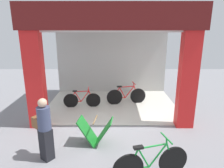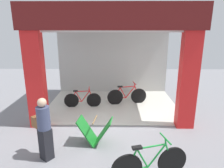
# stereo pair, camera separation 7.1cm
# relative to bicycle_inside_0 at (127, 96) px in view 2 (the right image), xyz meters

# --- Properties ---
(ground_plane) EXTENTS (18.33, 18.33, 0.00)m
(ground_plane) POSITION_rel_bicycle_inside_0_xyz_m (-0.60, -1.93, -0.36)
(ground_plane) COLOR gray
(ground_plane) RESTS_ON ground
(shop_facade) EXTENTS (5.37, 3.97, 3.75)m
(shop_facade) POSITION_rel_bicycle_inside_0_xyz_m (-0.60, -0.15, 1.63)
(shop_facade) COLOR beige
(shop_facade) RESTS_ON ground
(bicycle_inside_0) EXTENTS (1.62, 0.45, 0.90)m
(bicycle_inside_0) POSITION_rel_bicycle_inside_0_xyz_m (0.00, 0.00, 0.00)
(bicycle_inside_0) COLOR black
(bicycle_inside_0) RESTS_ON ground
(bicycle_inside_1) EXTENTS (1.45, 0.40, 0.80)m
(bicycle_inside_1) POSITION_rel_bicycle_inside_0_xyz_m (-1.78, -0.36, -0.04)
(bicycle_inside_1) COLOR black
(bicycle_inside_1) RESTS_ON ground
(bicycle_parked_0) EXTENTS (1.63, 0.53, 0.92)m
(bicycle_parked_0) POSITION_rel_bicycle_inside_0_xyz_m (0.23, -4.28, 0.01)
(bicycle_parked_0) COLOR black
(bicycle_parked_0) RESTS_ON ground
(sandwich_board_sign) EXTENTS (0.97, 0.62, 0.74)m
(sandwich_board_sign) POSITION_rel_bicycle_inside_0_xyz_m (-1.04, -2.96, 0.00)
(sandwich_board_sign) COLOR #197226
(sandwich_board_sign) RESTS_ON ground
(pedestrian_1) EXTENTS (0.61, 0.55, 1.55)m
(pedestrian_1) POSITION_rel_bicycle_inside_0_xyz_m (-2.17, -3.61, 0.44)
(pedestrian_1) COLOR black
(pedestrian_1) RESTS_ON ground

